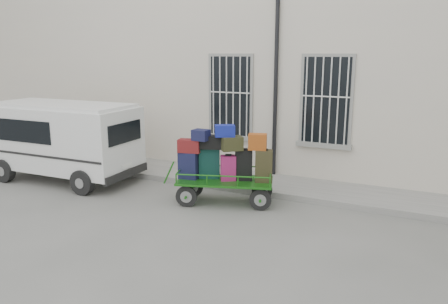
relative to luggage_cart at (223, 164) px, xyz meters
name	(u,v)px	position (x,y,z in m)	size (l,w,h in m)	color
ground	(192,206)	(-0.55, -0.54, -0.95)	(80.00, 80.00, 0.00)	#63635E
building	(274,67)	(-0.55, 4.96, 2.05)	(24.00, 5.15, 6.00)	beige
sidewalk	(232,179)	(-0.55, 1.66, -0.88)	(24.00, 1.70, 0.15)	slate
luggage_cart	(223,164)	(0.00, 0.00, 0.00)	(2.61, 1.61, 1.87)	black
van	(63,137)	(-4.80, -0.14, 0.27)	(4.28, 2.02, 2.13)	silver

